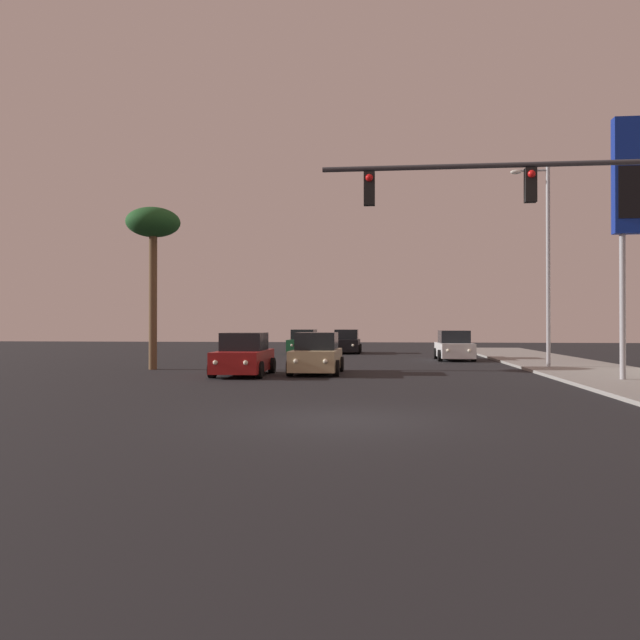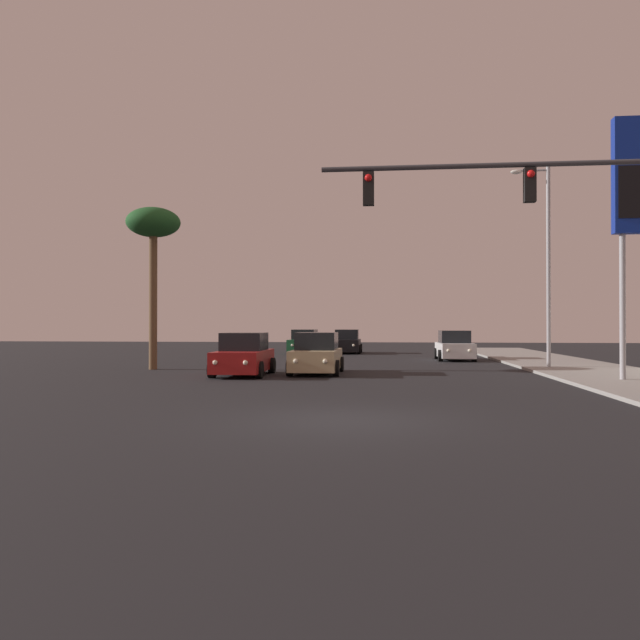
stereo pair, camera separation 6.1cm
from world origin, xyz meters
The scene contains 10 objects.
ground_plane centered at (0.00, 0.00, 0.00)m, with size 120.00×120.00×0.00m, color black.
sidewalk_right centered at (9.50, 10.00, 0.06)m, with size 5.00×60.00×0.12m.
car_red centered at (-4.66, 11.21, 0.76)m, with size 2.04×4.33×1.68m.
car_green centered at (-4.78, 30.90, 0.76)m, with size 2.04×4.34×1.68m.
car_white centered at (4.82, 22.92, 0.76)m, with size 2.04×4.33×1.68m.
car_black centered at (-1.77, 31.12, 0.76)m, with size 2.04×4.31×1.68m.
car_tan centered at (-1.89, 12.37, 0.76)m, with size 2.04×4.31×1.68m.
traffic_light_mast centered at (5.13, 3.92, 4.79)m, with size 8.59×0.36×6.50m.
street_lamp centered at (8.08, 15.92, 5.12)m, with size 1.74×0.24×9.00m.
palm_tree_near centered at (-9.44, 14.00, 6.26)m, with size 2.40×2.40×7.26m.
Camera 1 is at (0.82, -12.95, 1.97)m, focal length 35.00 mm.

